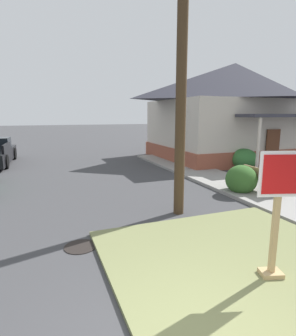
{
  "coord_description": "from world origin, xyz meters",
  "views": [
    {
      "loc": [
        -1.54,
        -2.21,
        2.82
      ],
      "look_at": [
        1.02,
        4.45,
        1.44
      ],
      "focal_mm": 29.43,
      "sensor_mm": 36.0,
      "label": 1
    }
  ],
  "objects_px": {
    "stop_sign": "(276,217)",
    "manhole_cover": "(81,247)",
    "street_bench": "(260,178)",
    "utility_pole": "(183,2)"
  },
  "relations": [
    {
      "from": "manhole_cover",
      "to": "street_bench",
      "type": "xyz_separation_m",
      "value": [
        6.57,
        1.8,
        0.58
      ]
    },
    {
      "from": "stop_sign",
      "to": "utility_pole",
      "type": "height_order",
      "value": "utility_pole"
    },
    {
      "from": "manhole_cover",
      "to": "stop_sign",
      "type": "bearing_deg",
      "value": -39.73
    },
    {
      "from": "stop_sign",
      "to": "street_bench",
      "type": "bearing_deg",
      "value": 49.21
    },
    {
      "from": "street_bench",
      "to": "utility_pole",
      "type": "height_order",
      "value": "utility_pole"
    },
    {
      "from": "manhole_cover",
      "to": "street_bench",
      "type": "height_order",
      "value": "street_bench"
    },
    {
      "from": "stop_sign",
      "to": "street_bench",
      "type": "relative_size",
      "value": 1.32
    },
    {
      "from": "stop_sign",
      "to": "utility_pole",
      "type": "xyz_separation_m",
      "value": [
        0.03,
        3.55,
        4.47
      ]
    },
    {
      "from": "stop_sign",
      "to": "manhole_cover",
      "type": "xyz_separation_m",
      "value": [
        -2.92,
        2.43,
        -1.14
      ]
    },
    {
      "from": "stop_sign",
      "to": "utility_pole",
      "type": "distance_m",
      "value": 5.71
    }
  ]
}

